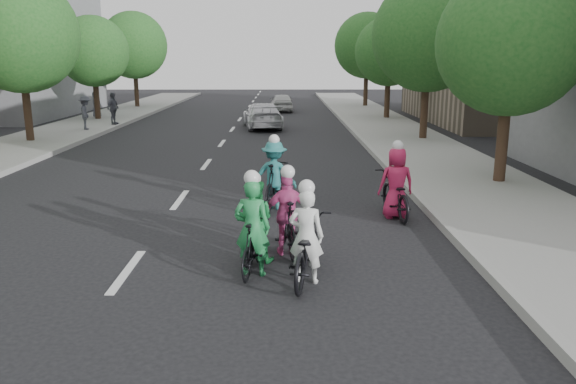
{
  "coord_description": "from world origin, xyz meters",
  "views": [
    {
      "loc": [
        2.67,
        -8.98,
        3.5
      ],
      "look_at": [
        2.75,
        1.62,
        1.0
      ],
      "focal_mm": 35.0,
      "sensor_mm": 36.0,
      "label": 1
    }
  ],
  "objects_px": {
    "cyclist_1": "(288,221)",
    "cyclist_5": "(253,238)",
    "cyclist_0": "(306,246)",
    "spectator_2": "(96,104)",
    "cyclist_4": "(254,226)",
    "cyclist_2": "(395,190)",
    "follow_car_lead": "(262,116)",
    "spectator_0": "(86,113)",
    "cyclist_3": "(274,180)",
    "spectator_1": "(113,108)",
    "follow_car_trail": "(282,102)"
  },
  "relations": [
    {
      "from": "cyclist_1",
      "to": "cyclist_5",
      "type": "distance_m",
      "value": 1.17
    },
    {
      "from": "cyclist_0",
      "to": "spectator_2",
      "type": "relative_size",
      "value": 1.32
    },
    {
      "from": "cyclist_4",
      "to": "spectator_2",
      "type": "xyz_separation_m",
      "value": [
        -10.56,
        23.95,
        0.31
      ]
    },
    {
      "from": "cyclist_2",
      "to": "follow_car_lead",
      "type": "xyz_separation_m",
      "value": [
        -3.66,
        17.14,
        0.04
      ]
    },
    {
      "from": "cyclist_2",
      "to": "spectator_0",
      "type": "distance_m",
      "value": 19.61
    },
    {
      "from": "spectator_0",
      "to": "spectator_2",
      "type": "bearing_deg",
      "value": -1.13
    },
    {
      "from": "spectator_0",
      "to": "cyclist_5",
      "type": "bearing_deg",
      "value": -168.32
    },
    {
      "from": "cyclist_3",
      "to": "cyclist_5",
      "type": "bearing_deg",
      "value": 97.92
    },
    {
      "from": "cyclist_4",
      "to": "spectator_1",
      "type": "bearing_deg",
      "value": -61.1
    },
    {
      "from": "follow_car_trail",
      "to": "spectator_0",
      "type": "distance_m",
      "value": 15.06
    },
    {
      "from": "follow_car_lead",
      "to": "spectator_2",
      "type": "relative_size",
      "value": 2.91
    },
    {
      "from": "cyclist_2",
      "to": "spectator_1",
      "type": "xyz_separation_m",
      "value": [
        -11.56,
        17.54,
        0.38
      ]
    },
    {
      "from": "cyclist_5",
      "to": "cyclist_0",
      "type": "bearing_deg",
      "value": 170.91
    },
    {
      "from": "cyclist_5",
      "to": "follow_car_trail",
      "type": "xyz_separation_m",
      "value": [
        0.37,
        30.41,
        0.01
      ]
    },
    {
      "from": "cyclist_1",
      "to": "cyclist_3",
      "type": "relative_size",
      "value": 0.92
    },
    {
      "from": "follow_car_trail",
      "to": "spectator_2",
      "type": "xyz_separation_m",
      "value": [
        -10.94,
        -5.8,
        0.31
      ]
    },
    {
      "from": "cyclist_5",
      "to": "cyclist_4",
      "type": "bearing_deg",
      "value": -79.05
    },
    {
      "from": "cyclist_2",
      "to": "cyclist_5",
      "type": "distance_m",
      "value": 4.61
    },
    {
      "from": "cyclist_5",
      "to": "spectator_2",
      "type": "height_order",
      "value": "cyclist_5"
    },
    {
      "from": "cyclist_3",
      "to": "follow_car_trail",
      "type": "xyz_separation_m",
      "value": [
        0.08,
        26.14,
        -0.07
      ]
    },
    {
      "from": "cyclist_3",
      "to": "cyclist_1",
      "type": "bearing_deg",
      "value": 107.04
    },
    {
      "from": "follow_car_lead",
      "to": "spectator_1",
      "type": "xyz_separation_m",
      "value": [
        -7.9,
        0.4,
        0.34
      ]
    },
    {
      "from": "spectator_1",
      "to": "cyclist_2",
      "type": "bearing_deg",
      "value": -132.72
    },
    {
      "from": "cyclist_3",
      "to": "cyclist_2",
      "type": "bearing_deg",
      "value": 175.64
    },
    {
      "from": "cyclist_5",
      "to": "follow_car_trail",
      "type": "distance_m",
      "value": 30.41
    },
    {
      "from": "follow_car_lead",
      "to": "follow_car_trail",
      "type": "relative_size",
      "value": 1.24
    },
    {
      "from": "cyclist_4",
      "to": "follow_car_lead",
      "type": "height_order",
      "value": "cyclist_4"
    },
    {
      "from": "cyclist_1",
      "to": "cyclist_2",
      "type": "height_order",
      "value": "cyclist_2"
    },
    {
      "from": "cyclist_3",
      "to": "follow_car_lead",
      "type": "xyz_separation_m",
      "value": [
        -0.9,
        16.34,
        -0.04
      ]
    },
    {
      "from": "cyclist_2",
      "to": "follow_car_trail",
      "type": "xyz_separation_m",
      "value": [
        -2.68,
        26.94,
        0.01
      ]
    },
    {
      "from": "cyclist_1",
      "to": "cyclist_3",
      "type": "xyz_separation_m",
      "value": [
        -0.3,
        3.25,
        0.08
      ]
    },
    {
      "from": "cyclist_0",
      "to": "cyclist_1",
      "type": "relative_size",
      "value": 1.15
    },
    {
      "from": "cyclist_1",
      "to": "cyclist_2",
      "type": "xyz_separation_m",
      "value": [
        2.46,
        2.46,
        -0.0
      ]
    },
    {
      "from": "cyclist_5",
      "to": "spectator_1",
      "type": "relative_size",
      "value": 1.05
    },
    {
      "from": "spectator_0",
      "to": "cyclist_3",
      "type": "bearing_deg",
      "value": -161.25
    },
    {
      "from": "cyclist_4",
      "to": "spectator_0",
      "type": "distance_m",
      "value": 20.33
    },
    {
      "from": "cyclist_0",
      "to": "cyclist_2",
      "type": "xyz_separation_m",
      "value": [
        2.17,
        3.77,
        0.05
      ]
    },
    {
      "from": "cyclist_3",
      "to": "cyclist_4",
      "type": "bearing_deg",
      "value": 97.09
    },
    {
      "from": "follow_car_lead",
      "to": "cyclist_5",
      "type": "bearing_deg",
      "value": 83.62
    },
    {
      "from": "cyclist_5",
      "to": "spectator_2",
      "type": "bearing_deg",
      "value": -56.49
    },
    {
      "from": "cyclist_0",
      "to": "follow_car_lead",
      "type": "height_order",
      "value": "cyclist_0"
    },
    {
      "from": "cyclist_0",
      "to": "cyclist_3",
      "type": "height_order",
      "value": "cyclist_3"
    },
    {
      "from": "cyclist_0",
      "to": "cyclist_1",
      "type": "height_order",
      "value": "cyclist_0"
    },
    {
      "from": "spectator_0",
      "to": "spectator_2",
      "type": "relative_size",
      "value": 1.06
    },
    {
      "from": "cyclist_2",
      "to": "spectator_2",
      "type": "distance_m",
      "value": 25.15
    },
    {
      "from": "spectator_1",
      "to": "spectator_2",
      "type": "distance_m",
      "value": 4.15
    },
    {
      "from": "cyclist_2",
      "to": "spectator_2",
      "type": "relative_size",
      "value": 1.28
    },
    {
      "from": "cyclist_0",
      "to": "spectator_1",
      "type": "bearing_deg",
      "value": -54.57
    },
    {
      "from": "cyclist_2",
      "to": "follow_car_lead",
      "type": "relative_size",
      "value": 0.44
    },
    {
      "from": "follow_car_lead",
      "to": "spectator_0",
      "type": "bearing_deg",
      "value": 3.87
    }
  ]
}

